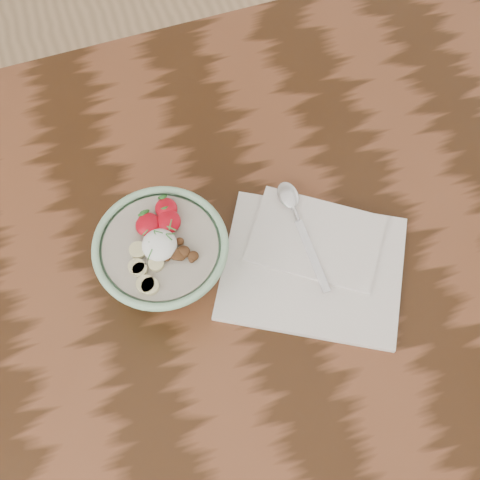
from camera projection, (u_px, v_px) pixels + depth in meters
The scene contains 4 objects.
table at pixel (246, 262), 111.15cm from camera, with size 160.00×90.00×75.00cm.
breakfast_bowl at pixel (163, 257), 94.32cm from camera, with size 18.75×18.75×12.36cm.
napkin at pixel (313, 262), 100.26cm from camera, with size 33.51×31.51×1.63cm.
spoon at pixel (294, 210), 102.58cm from camera, with size 3.29×19.35×1.01cm.
Camera 1 is at (-15.08, -42.66, 167.30)cm, focal length 50.00 mm.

